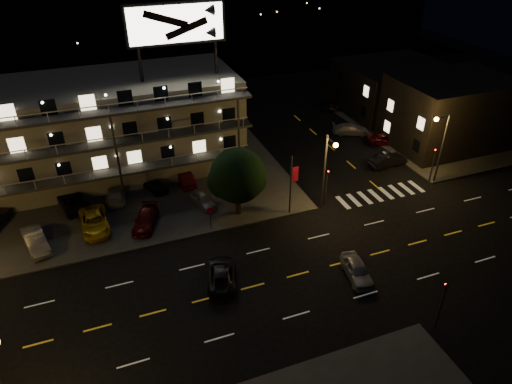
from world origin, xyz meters
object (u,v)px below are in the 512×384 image
object	(u,v)px
side_car_0	(388,160)
lot_car_7	(116,193)
road_car_east	(357,270)
lot_car_2	(95,222)
lot_car_4	(203,200)
tree	(237,177)
road_car_west	(222,274)

from	to	relation	value
side_car_0	lot_car_7	bearing A→B (deg)	80.38
lot_car_7	road_car_east	world-z (taller)	lot_car_7
lot_car_2	lot_car_4	distance (m)	10.53
tree	lot_car_4	xyz separation A→B (m)	(-2.84, 2.69, -3.52)
side_car_0	road_car_west	size ratio (longest dim) A/B	0.96
lot_car_7	road_car_east	bearing A→B (deg)	141.13
side_car_0	road_car_east	size ratio (longest dim) A/B	1.10
side_car_0	tree	bearing A→B (deg)	96.78
lot_car_4	road_car_east	bearing A→B (deg)	-72.52
side_car_0	road_car_east	world-z (taller)	side_car_0
road_car_east	road_car_west	world-z (taller)	road_car_east
side_car_0	lot_car_2	bearing A→B (deg)	88.78
lot_car_4	road_car_east	xyz separation A→B (m)	(9.06, -14.59, -0.05)
lot_car_4	side_car_0	world-z (taller)	side_car_0
lot_car_2	tree	bearing A→B (deg)	-13.29
lot_car_7	side_car_0	distance (m)	30.78
lot_car_4	road_car_west	bearing A→B (deg)	-111.70
tree	lot_car_4	distance (m)	5.26
road_car_east	side_car_0	bearing A→B (deg)	58.43
tree	lot_car_4	world-z (taller)	tree
lot_car_2	side_car_0	distance (m)	33.04
lot_car_4	side_car_0	xyz separation A→B (m)	(22.50, 0.67, -0.01)
lot_car_4	lot_car_7	xyz separation A→B (m)	(-8.08, 4.26, 0.06)
lot_car_7	road_car_west	size ratio (longest dim) A/B	0.98
lot_car_2	road_car_east	bearing A→B (deg)	-39.29
lot_car_4	side_car_0	size ratio (longest dim) A/B	0.79
side_car_0	lot_car_4	bearing A→B (deg)	88.79
lot_car_2	road_car_west	bearing A→B (deg)	-53.13
lot_car_4	side_car_0	distance (m)	22.51
lot_car_4	road_car_east	world-z (taller)	road_car_east
lot_car_2	road_car_east	size ratio (longest dim) A/B	1.26
lot_car_4	lot_car_7	world-z (taller)	lot_car_7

